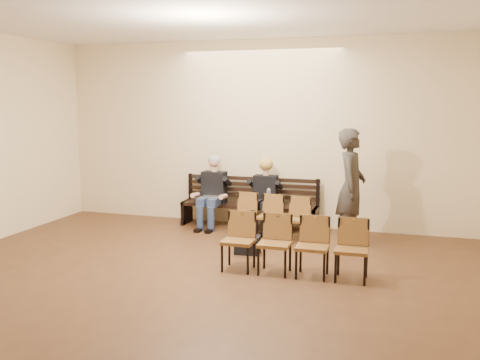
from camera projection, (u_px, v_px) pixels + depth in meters
The scene contains 11 objects.
ground at pixel (136, 327), 5.64m from camera, with size 10.00×10.00×0.00m, color #53351C.
room_walls at pixel (163, 86), 6.01m from camera, with size 8.02×10.01×3.51m.
bench at pixel (249, 216), 10.04m from camera, with size 2.60×0.90×0.45m, color black.
seated_man at pixel (212, 192), 10.06m from camera, with size 0.56×0.77×1.34m, color black, non-canonical shape.
seated_woman at pixel (264, 197), 9.77m from camera, with size 0.53×0.73×1.23m, color black, non-canonical shape.
laptop at pixel (211, 198), 9.94m from camera, with size 0.33×0.26×0.24m, color silver.
water_bottle at pixel (269, 202), 9.53m from camera, with size 0.07×0.07×0.24m, color silver.
bag at pixel (248, 245), 8.34m from camera, with size 0.38×0.26×0.28m, color black.
passerby at pixel (351, 178), 8.77m from camera, with size 0.81×0.53×2.22m, color #342F2A.
chair_row_front at pixel (270, 217), 9.19m from camera, with size 1.38×0.42×0.77m, color brown.
chair_row_back at pixel (293, 246), 7.28m from camera, with size 2.00×0.45×0.82m, color brown.
Camera 1 is at (2.65, -4.78, 2.38)m, focal length 40.00 mm.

